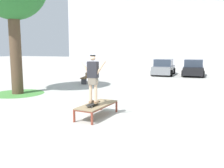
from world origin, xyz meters
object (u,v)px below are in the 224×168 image
car_grey (164,68)px  car_black (193,68)px  skate_box (97,106)px  skateboard (93,104)px  skater (93,75)px  park_bench (88,76)px

car_grey → car_black: same height
skate_box → car_black: (2.45, 15.78, 0.28)m
skateboard → skater: 0.99m
skater → car_black: size_ratio=0.40×
skate_box → car_grey: bearing=90.8°
skater → park_bench: skater is taller
skate_box → car_grey: (-0.22, 15.50, 0.28)m
car_grey → skate_box: bearing=-89.2°
car_grey → park_bench: car_grey is taller
skateboard → car_black: (2.47, 16.02, 0.15)m
car_grey → skateboard: bearing=-89.3°
skateboard → skater: bearing=90.6°
skater → car_black: skater is taller
skater → skate_box: bearing=84.9°
skate_box → car_grey: size_ratio=0.46×
car_grey → park_bench: bearing=-119.8°
skate_box → park_bench: park_bench is taller
skateboard → car_grey: car_grey is taller
skate_box → skateboard: bearing=-95.1°
car_grey → park_bench: (-4.24, -7.40, -0.24)m
car_black → park_bench: bearing=-132.0°
skater → car_grey: bearing=90.7°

